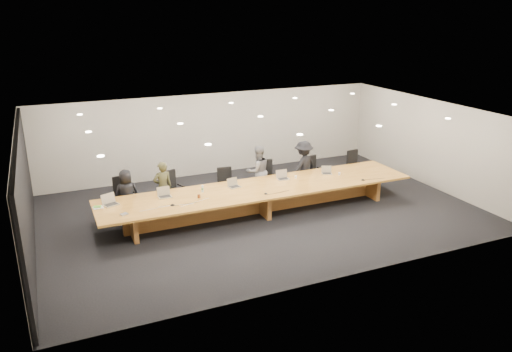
{
  "coord_description": "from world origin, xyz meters",
  "views": [
    {
      "loc": [
        -5.36,
        -11.96,
        5.49
      ],
      "look_at": [
        0.0,
        0.3,
        1.0
      ],
      "focal_mm": 35.0,
      "sensor_mm": 36.0,
      "label": 1
    }
  ],
  "objects_px": {
    "person_a": "(127,194)",
    "laptop_a": "(111,200)",
    "laptop_b": "(165,192)",
    "chair_left": "(173,190)",
    "mic_right": "(363,180)",
    "chair_mid_right": "(267,177)",
    "mic_center": "(266,193)",
    "person_d": "(303,166)",
    "laptop_d": "(283,175)",
    "conference_table": "(260,195)",
    "chair_far_right": "(356,166)",
    "person_c": "(258,171)",
    "amber_mug": "(199,196)",
    "paper_cup_near": "(296,177)",
    "water_bottle": "(202,189)",
    "mic_left": "(172,205)",
    "av_box": "(124,214)",
    "chair_mid_left": "(226,185)",
    "paper_cup_far": "(339,174)",
    "person_b": "(163,187)",
    "laptop_c": "(234,183)",
    "laptop_e": "(327,170)",
    "chair_right": "(315,172)",
    "chair_far_left": "(126,197)"
  },
  "relations": [
    {
      "from": "person_a",
      "to": "laptop_a",
      "type": "distance_m",
      "value": 0.98
    },
    {
      "from": "laptop_a",
      "to": "laptop_b",
      "type": "xyz_separation_m",
      "value": [
        1.39,
        0.0,
        -0.01
      ]
    },
    {
      "from": "chair_left",
      "to": "mic_right",
      "type": "distance_m",
      "value": 5.52
    },
    {
      "from": "chair_mid_right",
      "to": "mic_center",
      "type": "bearing_deg",
      "value": -105.76
    },
    {
      "from": "person_d",
      "to": "laptop_d",
      "type": "relative_size",
      "value": 4.67
    },
    {
      "from": "laptop_d",
      "to": "mic_center",
      "type": "distance_m",
      "value": 1.33
    },
    {
      "from": "conference_table",
      "to": "chair_far_right",
      "type": "distance_m",
      "value": 4.22
    },
    {
      "from": "chair_left",
      "to": "person_c",
      "type": "xyz_separation_m",
      "value": [
        2.63,
        -0.08,
        0.24
      ]
    },
    {
      "from": "amber_mug",
      "to": "paper_cup_near",
      "type": "height_order",
      "value": "amber_mug"
    },
    {
      "from": "water_bottle",
      "to": "mic_left",
      "type": "distance_m",
      "value": 1.18
    },
    {
      "from": "laptop_b",
      "to": "av_box",
      "type": "distance_m",
      "value": 1.42
    },
    {
      "from": "av_box",
      "to": "person_d",
      "type": "bearing_deg",
      "value": -8.14
    },
    {
      "from": "chair_far_right",
      "to": "mic_right",
      "type": "height_order",
      "value": "chair_far_right"
    },
    {
      "from": "chair_mid_left",
      "to": "laptop_a",
      "type": "height_order",
      "value": "laptop_a"
    },
    {
      "from": "chair_mid_left",
      "to": "av_box",
      "type": "relative_size",
      "value": 6.02
    },
    {
      "from": "water_bottle",
      "to": "paper_cup_near",
      "type": "height_order",
      "value": "water_bottle"
    },
    {
      "from": "laptop_d",
      "to": "paper_cup_far",
      "type": "relative_size",
      "value": 4.2
    },
    {
      "from": "person_b",
      "to": "laptop_a",
      "type": "bearing_deg",
      "value": 23.78
    },
    {
      "from": "chair_mid_left",
      "to": "amber_mug",
      "type": "relative_size",
      "value": 10.76
    },
    {
      "from": "conference_table",
      "to": "water_bottle",
      "type": "height_order",
      "value": "water_bottle"
    },
    {
      "from": "person_b",
      "to": "person_d",
      "type": "distance_m",
      "value": 4.48
    },
    {
      "from": "chair_mid_left",
      "to": "laptop_d",
      "type": "relative_size",
      "value": 3.01
    },
    {
      "from": "chair_far_right",
      "to": "laptop_c",
      "type": "distance_m",
      "value": 4.79
    },
    {
      "from": "chair_far_right",
      "to": "mic_left",
      "type": "relative_size",
      "value": 8.31
    },
    {
      "from": "person_a",
      "to": "mic_left",
      "type": "relative_size",
      "value": 10.89
    },
    {
      "from": "laptop_e",
      "to": "water_bottle",
      "type": "distance_m",
      "value": 3.93
    },
    {
      "from": "chair_mid_right",
      "to": "mic_right",
      "type": "relative_size",
      "value": 8.73
    },
    {
      "from": "paper_cup_near",
      "to": "mic_center",
      "type": "relative_size",
      "value": 0.7
    },
    {
      "from": "conference_table",
      "to": "amber_mug",
      "type": "relative_size",
      "value": 93.23
    },
    {
      "from": "chair_right",
      "to": "laptop_c",
      "type": "bearing_deg",
      "value": -174.3
    },
    {
      "from": "laptop_d",
      "to": "av_box",
      "type": "distance_m",
      "value": 4.8
    },
    {
      "from": "chair_left",
      "to": "paper_cup_near",
      "type": "distance_m",
      "value": 3.59
    },
    {
      "from": "chair_mid_left",
      "to": "laptop_b",
      "type": "distance_m",
      "value": 2.25
    },
    {
      "from": "chair_right",
      "to": "amber_mug",
      "type": "bearing_deg",
      "value": -173.83
    },
    {
      "from": "person_b",
      "to": "paper_cup_far",
      "type": "bearing_deg",
      "value": 163.16
    },
    {
      "from": "person_c",
      "to": "person_b",
      "type": "bearing_deg",
      "value": -1.7
    },
    {
      "from": "laptop_a",
      "to": "chair_far_right",
      "type": "bearing_deg",
      "value": -14.62
    },
    {
      "from": "person_b",
      "to": "mic_left",
      "type": "xyz_separation_m",
      "value": [
        -0.11,
        -1.47,
        0.03
      ]
    },
    {
      "from": "person_b",
      "to": "laptop_a",
      "type": "xyz_separation_m",
      "value": [
        -1.53,
        -0.83,
        0.16
      ]
    },
    {
      "from": "chair_mid_left",
      "to": "laptop_d",
      "type": "height_order",
      "value": "chair_mid_left"
    },
    {
      "from": "chair_far_left",
      "to": "person_d",
      "type": "distance_m",
      "value": 5.52
    },
    {
      "from": "chair_mid_right",
      "to": "person_b",
      "type": "bearing_deg",
      "value": -167.81
    },
    {
      "from": "chair_mid_right",
      "to": "av_box",
      "type": "bearing_deg",
      "value": -149.61
    },
    {
      "from": "chair_far_left",
      "to": "amber_mug",
      "type": "xyz_separation_m",
      "value": [
        1.71,
        -1.29,
        0.22
      ]
    },
    {
      "from": "laptop_b",
      "to": "laptop_d",
      "type": "height_order",
      "value": "same"
    },
    {
      "from": "laptop_d",
      "to": "mic_left",
      "type": "distance_m",
      "value": 3.57
    },
    {
      "from": "laptop_b",
      "to": "conference_table",
      "type": "bearing_deg",
      "value": -8.67
    },
    {
      "from": "chair_far_left",
      "to": "water_bottle",
      "type": "xyz_separation_m",
      "value": [
        1.93,
        -0.91,
        0.26
      ]
    },
    {
      "from": "person_c",
      "to": "laptop_a",
      "type": "distance_m",
      "value": 4.6
    },
    {
      "from": "person_d",
      "to": "mic_center",
      "type": "distance_m",
      "value": 2.64
    }
  ]
}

